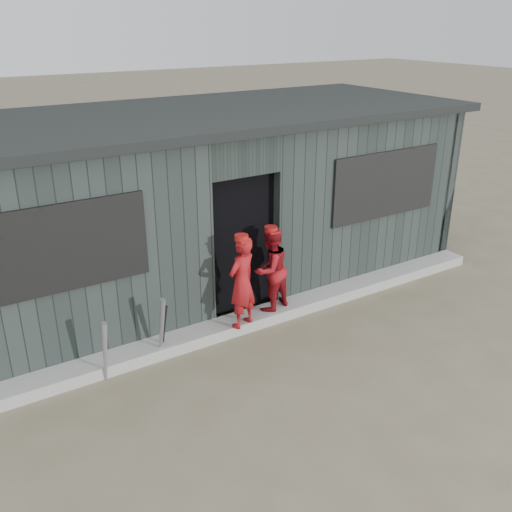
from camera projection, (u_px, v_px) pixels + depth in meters
ground at (342, 392)px, 6.33m from camera, size 80.00×80.00×0.00m
curb at (255, 318)px, 7.72m from camera, size 8.00×0.36×0.15m
bat_left at (105, 352)px, 6.35m from camera, size 0.10×0.20×0.80m
bat_mid at (162, 329)px, 6.76m from camera, size 0.09×0.24×0.86m
bat_right at (163, 329)px, 6.88m from camera, size 0.08×0.28×0.73m
player_red_left at (242, 282)px, 7.17m from camera, size 0.52×0.43×1.22m
player_red_right at (270, 269)px, 7.62m from camera, size 0.66×0.57×1.16m
player_grey_back at (272, 256)px, 8.30m from camera, size 0.65×0.46×1.26m
dugout at (196, 201)px, 8.56m from camera, size 8.30×3.30×2.62m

